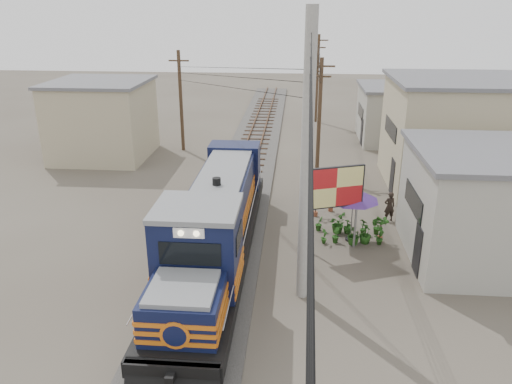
# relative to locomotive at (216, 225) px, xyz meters

# --- Properties ---
(ground) EXTENTS (120.00, 120.00, 0.00)m
(ground) POSITION_rel_locomotive_xyz_m (0.00, -1.76, -1.66)
(ground) COLOR #473F35
(ground) RESTS_ON ground
(ballast) EXTENTS (3.60, 70.00, 0.16)m
(ballast) POSITION_rel_locomotive_xyz_m (0.00, 8.24, -1.58)
(ballast) COLOR #595651
(ballast) RESTS_ON ground
(track) EXTENTS (1.15, 70.00, 0.12)m
(track) POSITION_rel_locomotive_xyz_m (0.00, 8.24, -1.40)
(track) COLOR #51331E
(track) RESTS_ON ground
(locomotive) EXTENTS (2.80, 15.24, 3.78)m
(locomotive) POSITION_rel_locomotive_xyz_m (0.00, 0.00, 0.00)
(locomotive) COLOR black
(locomotive) RESTS_ON ground
(utility_pole_main) EXTENTS (0.40, 0.40, 10.00)m
(utility_pole_main) POSITION_rel_locomotive_xyz_m (3.50, -2.26, 3.34)
(utility_pole_main) COLOR #9E9B93
(utility_pole_main) RESTS_ON ground
(wooden_pole_mid) EXTENTS (1.60, 0.24, 7.00)m
(wooden_pole_mid) POSITION_rel_locomotive_xyz_m (4.50, 12.24, 2.01)
(wooden_pole_mid) COLOR #4C3826
(wooden_pole_mid) RESTS_ON ground
(wooden_pole_far) EXTENTS (1.60, 0.24, 7.50)m
(wooden_pole_far) POSITION_rel_locomotive_xyz_m (4.80, 26.24, 2.27)
(wooden_pole_far) COLOR #4C3826
(wooden_pole_far) RESTS_ON ground
(wooden_pole_left) EXTENTS (1.60, 0.24, 7.00)m
(wooden_pole_left) POSITION_rel_locomotive_xyz_m (-5.00, 16.24, 2.01)
(wooden_pole_left) COLOR #4C3826
(wooden_pole_left) RESTS_ON ground
(power_lines) EXTENTS (9.65, 19.00, 3.30)m
(power_lines) POSITION_rel_locomotive_xyz_m (-0.14, 6.73, 5.90)
(power_lines) COLOR black
(power_lines) RESTS_ON ground
(shophouse_front) EXTENTS (7.35, 6.30, 4.70)m
(shophouse_front) POSITION_rel_locomotive_xyz_m (11.50, 1.24, 0.70)
(shophouse_front) COLOR #99968B
(shophouse_front) RESTS_ON ground
(shophouse_mid) EXTENTS (8.40, 7.35, 6.20)m
(shophouse_mid) POSITION_rel_locomotive_xyz_m (12.50, 10.24, 1.45)
(shophouse_mid) COLOR tan
(shophouse_mid) RESTS_ON ground
(shophouse_back) EXTENTS (6.30, 6.30, 4.20)m
(shophouse_back) POSITION_rel_locomotive_xyz_m (11.00, 20.24, 0.45)
(shophouse_back) COLOR #99968B
(shophouse_back) RESTS_ON ground
(shophouse_left) EXTENTS (6.30, 6.30, 5.20)m
(shophouse_left) POSITION_rel_locomotive_xyz_m (-10.00, 14.24, 0.95)
(shophouse_left) COLOR tan
(shophouse_left) RESTS_ON ground
(billboard) EXTENTS (2.35, 0.95, 3.79)m
(billboard) POSITION_rel_locomotive_xyz_m (4.84, 1.42, 1.14)
(billboard) COLOR #99999E
(billboard) RESTS_ON ground
(market_umbrella) EXTENTS (2.91, 2.91, 2.51)m
(market_umbrella) POSITION_rel_locomotive_xyz_m (5.70, 2.44, 0.54)
(market_umbrella) COLOR black
(market_umbrella) RESTS_ON ground
(vendor) EXTENTS (0.62, 0.49, 1.50)m
(vendor) POSITION_rel_locomotive_xyz_m (7.75, 4.74, -0.91)
(vendor) COLOR black
(vendor) RESTS_ON ground
(plant_nursery) EXTENTS (3.11, 2.19, 0.93)m
(plant_nursery) POSITION_rel_locomotive_xyz_m (5.68, 2.60, -1.24)
(plant_nursery) COLOR #205016
(plant_nursery) RESTS_ON ground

